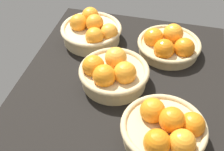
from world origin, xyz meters
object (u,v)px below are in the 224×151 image
Objects in this scene: basket_far_right at (92,31)px; basket_center at (113,73)px; basket_near_right at (169,45)px; basket_near_left at (166,130)px.

basket_far_right is 26.62cm from basket_center.
basket_near_right is at bearing -37.76° from basket_center.
basket_far_right is at bearing 88.85° from basket_near_right.
basket_near_left is at bearing -133.70° from basket_center.
basket_near_left is 1.01× the size of basket_near_right.
basket_far_right reaches higher than basket_near_right.
basket_center reaches higher than basket_near_right.
basket_far_right and basket_near_left have the same top height.
basket_near_right is at bearing 4.78° from basket_near_left.
basket_near_left reaches higher than basket_center.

